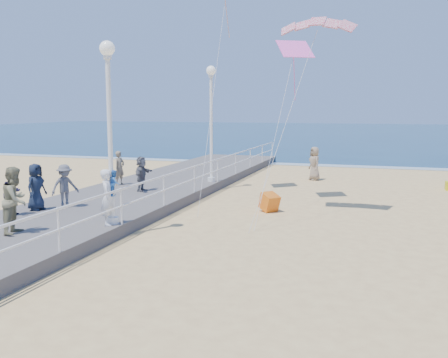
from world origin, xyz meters
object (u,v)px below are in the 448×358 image
(spectator_5, at_px, (142,174))
(spectator_6, at_px, (120,168))
(woman_holding_toddler, at_px, (108,197))
(lamp_post_far, at_px, (211,111))
(beach_walker_c, at_px, (315,163))
(spectator_1, at_px, (15,200))
(lamp_post_mid, at_px, (109,114))
(spectator_4, at_px, (36,187))
(spectator_7, at_px, (13,193))
(spectator_2, at_px, (65,186))
(toddler_held, at_px, (115,183))
(box_kite, at_px, (269,204))

(spectator_5, distance_m, spectator_6, 2.14)
(woman_holding_toddler, bearing_deg, lamp_post_far, -22.48)
(lamp_post_far, xyz_separation_m, beach_walker_c, (4.17, 4.68, -2.77))
(woman_holding_toddler, relative_size, spectator_1, 0.90)
(lamp_post_mid, distance_m, spectator_1, 3.53)
(spectator_6, bearing_deg, spectator_4, -165.76)
(spectator_7, distance_m, beach_walker_c, 15.69)
(woman_holding_toddler, distance_m, spectator_1, 2.51)
(spectator_2, height_order, spectator_6, spectator_6)
(lamp_post_far, relative_size, toddler_held, 6.93)
(woman_holding_toddler, bearing_deg, spectator_5, -4.52)
(spectator_1, bearing_deg, spectator_5, -14.76)
(box_kite, bearing_deg, beach_walker_c, 37.15)
(spectator_2, relative_size, spectator_4, 0.95)
(toddler_held, relative_size, spectator_5, 0.53)
(spectator_2, bearing_deg, box_kite, -32.88)
(lamp_post_far, bearing_deg, spectator_2, -111.10)
(spectator_1, distance_m, spectator_4, 3.16)
(spectator_6, bearing_deg, spectator_5, -113.04)
(lamp_post_mid, height_order, spectator_6, lamp_post_mid)
(lamp_post_mid, distance_m, woman_holding_toddler, 2.44)
(spectator_2, xyz_separation_m, spectator_7, (-0.81, -1.61, -0.02))
(spectator_2, height_order, spectator_5, spectator_2)
(lamp_post_mid, distance_m, spectator_4, 4.37)
(lamp_post_far, relative_size, spectator_6, 3.51)
(spectator_1, bearing_deg, spectator_2, -0.04)
(spectator_1, distance_m, spectator_5, 7.36)
(spectator_4, bearing_deg, lamp_post_mid, -101.30)
(beach_walker_c, bearing_deg, lamp_post_mid, -50.46)
(lamp_post_far, xyz_separation_m, toddler_held, (0.10, -9.00, -2.03))
(lamp_post_far, xyz_separation_m, box_kite, (3.67, -4.03, -3.36))
(lamp_post_mid, distance_m, toddler_held, 2.03)
(spectator_5, distance_m, spectator_7, 5.79)
(toddler_held, relative_size, box_kite, 1.28)
(spectator_1, xyz_separation_m, beach_walker_c, (6.13, 15.46, -0.43))
(spectator_2, xyz_separation_m, spectator_6, (-0.78, 5.16, 0.01))
(woman_holding_toddler, xyz_separation_m, box_kite, (3.72, 5.12, -0.93))
(toddler_held, bearing_deg, spectator_5, -2.70)
(beach_walker_c, distance_m, box_kite, 8.75)
(lamp_post_far, bearing_deg, beach_walker_c, 48.28)
(box_kite, bearing_deg, spectator_5, 124.10)
(box_kite, bearing_deg, spectator_1, -179.39)
(spectator_4, xyz_separation_m, spectator_5, (1.60, 4.59, -0.07))
(beach_walker_c, bearing_deg, toddler_held, -50.07)
(spectator_4, relative_size, spectator_5, 1.09)
(spectator_1, height_order, beach_walker_c, spectator_1)
(box_kite, bearing_deg, spectator_4, 159.55)
(spectator_5, bearing_deg, lamp_post_mid, -162.97)
(toddler_held, distance_m, spectator_5, 5.95)
(toddler_held, xyz_separation_m, spectator_6, (-3.71, 6.84, -0.48))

